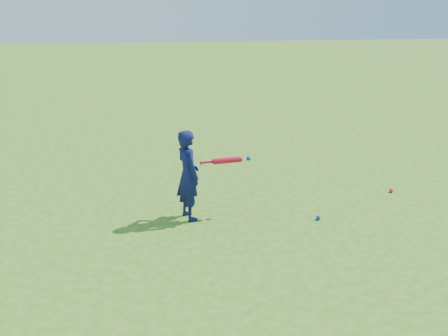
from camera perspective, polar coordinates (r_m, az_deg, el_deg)
name	(u,v)px	position (r m, az deg, el deg)	size (l,w,h in m)	color
ground	(153,219)	(6.85, -8.12, -5.83)	(80.00, 80.00, 0.00)	#40741B
child	(188,175)	(6.63, -4.13, -0.82)	(0.45, 0.29, 1.23)	#0F1348
ground_ball_red	(391,191)	(8.17, 18.56, -2.45)	(0.06, 0.06, 0.06)	red
ground_ball_blue	(318,218)	(6.87, 10.73, -5.59)	(0.07, 0.07, 0.07)	#0C39D3
bat_swing	(229,160)	(6.68, 0.55, 0.89)	(0.71, 0.12, 0.08)	red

